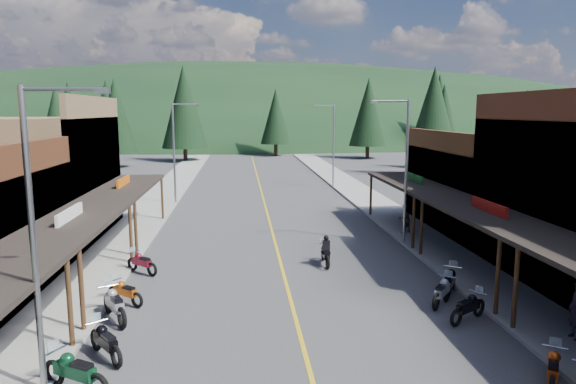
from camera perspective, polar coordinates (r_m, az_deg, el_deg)
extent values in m
plane|color=#38383A|center=(20.49, 0.34, -12.12)|extent=(220.00, 220.00, 0.00)
cube|color=gold|center=(39.76, -2.50, -1.70)|extent=(0.15, 90.00, 0.01)
cube|color=gray|center=(40.28, -14.97, -1.76)|extent=(3.40, 94.00, 0.15)
cube|color=gray|center=(41.09, 9.71, -1.37)|extent=(3.40, 94.00, 0.15)
cylinder|color=#472D19|center=(17.51, -23.09, -11.37)|extent=(0.16, 0.16, 3.00)
cube|color=#3F2111|center=(22.71, -26.57, -2.83)|extent=(0.30, 9.00, 6.20)
cube|color=black|center=(22.25, -23.06, -3.09)|extent=(3.20, 9.00, 0.18)
cylinder|color=#472D19|center=(18.59, -21.97, -10.12)|extent=(0.16, 0.16, 3.00)
cylinder|color=#472D19|center=(25.86, -17.07, -4.55)|extent=(0.16, 0.16, 3.00)
cube|color=silver|center=(22.21, -23.09, -2.58)|extent=(0.12, 3.00, 0.70)
cube|color=brown|center=(32.88, -26.89, 1.24)|extent=(8.00, 10.20, 7.00)
cube|color=brown|center=(31.60, -20.46, 2.47)|extent=(0.30, 10.20, 8.20)
cube|color=black|center=(31.38, -17.80, 0.54)|extent=(3.20, 10.20, 0.18)
cylinder|color=#472D19|center=(27.01, -16.56, -3.96)|extent=(0.16, 0.16, 3.00)
cylinder|color=#472D19|center=(35.71, -13.80, -0.74)|extent=(0.16, 0.16, 3.00)
cube|color=#CC590C|center=(31.36, -17.82, 0.90)|extent=(0.12, 3.00, 0.70)
cylinder|color=#472D19|center=(19.01, 23.95, -9.83)|extent=(0.16, 0.16, 3.00)
cube|color=#562B19|center=(24.19, 24.60, 0.38)|extent=(0.30, 9.00, 8.20)
cube|color=black|center=(23.68, 21.38, -2.29)|extent=(3.20, 9.00, 0.18)
cylinder|color=#472D19|center=(20.00, 22.27, -8.79)|extent=(0.16, 0.16, 3.00)
cylinder|color=#472D19|center=(26.90, 14.61, -3.93)|extent=(0.16, 0.16, 3.00)
cube|color=#B2140F|center=(23.64, 21.40, -1.81)|extent=(0.12, 3.00, 0.70)
cube|color=#4C2D16|center=(34.58, 22.10, 0.22)|extent=(8.00, 10.20, 5.00)
cube|color=#4C2D16|center=(32.90, 16.20, 1.17)|extent=(0.30, 10.20, 6.20)
cube|color=black|center=(32.41, 13.80, 0.97)|extent=(3.20, 10.20, 0.18)
cylinder|color=#472D19|center=(28.00, 13.78, -3.39)|extent=(0.16, 0.16, 3.00)
cylinder|color=#472D19|center=(36.46, 9.19, -0.40)|extent=(0.16, 0.16, 3.00)
cube|color=#14591E|center=(32.39, 13.82, 1.32)|extent=(0.12, 3.00, 0.70)
cylinder|color=gray|center=(14.43, -26.44, -5.52)|extent=(0.16, 0.16, 8.00)
cylinder|color=gray|center=(13.69, -23.63, 10.43)|extent=(2.00, 0.10, 0.10)
cube|color=gray|center=(13.44, -19.92, 10.47)|extent=(0.35, 0.18, 0.12)
cylinder|color=gray|center=(41.49, -12.55, 4.11)|extent=(0.16, 0.16, 8.00)
cylinder|color=gray|center=(41.24, -11.34, 9.55)|extent=(2.00, 0.10, 0.10)
cube|color=gray|center=(41.16, -10.07, 9.52)|extent=(0.35, 0.18, 0.12)
cylinder|color=gray|center=(28.68, 13.00, 2.00)|extent=(0.16, 0.16, 8.00)
cylinder|color=gray|center=(28.18, 11.32, 9.88)|extent=(2.00, 0.10, 0.10)
cube|color=gray|center=(27.94, 9.52, 9.84)|extent=(0.35, 0.18, 0.12)
cylinder|color=gray|center=(49.95, 5.08, 5.09)|extent=(0.16, 0.16, 8.00)
cylinder|color=gray|center=(49.67, 3.99, 9.58)|extent=(2.00, 0.10, 0.10)
cube|color=gray|center=(49.53, 2.95, 9.53)|extent=(0.35, 0.18, 0.12)
ellipsoid|color=black|center=(154.21, -4.64, 6.23)|extent=(310.00, 140.00, 60.00)
cylinder|color=black|center=(91.95, -19.28, 4.52)|extent=(0.60, 0.60, 2.00)
cone|color=black|center=(91.72, -19.49, 8.41)|extent=(5.88, 5.88, 10.50)
cylinder|color=black|center=(77.71, -11.32, 4.12)|extent=(0.60, 0.60, 2.00)
cone|color=black|center=(77.45, -11.48, 9.28)|extent=(6.72, 6.72, 12.00)
cylinder|color=black|center=(85.46, -1.36, 4.72)|extent=(0.60, 0.60, 2.00)
cone|color=black|center=(85.23, -1.37, 8.41)|extent=(5.04, 5.04, 9.00)
cylinder|color=black|center=(81.73, 8.81, 4.42)|extent=(0.60, 0.60, 2.00)
cone|color=black|center=(81.48, 8.91, 8.80)|extent=(5.88, 5.88, 10.50)
cylinder|color=black|center=(98.05, 16.22, 4.91)|extent=(0.60, 0.60, 2.00)
cone|color=black|center=(97.84, 16.41, 9.00)|extent=(6.72, 6.72, 12.00)
cylinder|color=black|center=(96.05, 24.68, 4.37)|extent=(0.60, 0.60, 2.00)
cone|color=black|center=(95.85, 24.89, 7.65)|extent=(5.04, 5.04, 9.00)
cylinder|color=black|center=(99.88, -22.93, 4.63)|extent=(0.60, 0.60, 2.00)
cone|color=black|center=(99.68, -23.16, 8.21)|extent=(5.88, 5.88, 10.50)
cylinder|color=black|center=(62.68, -24.03, 2.38)|extent=(0.60, 0.60, 2.00)
cone|color=black|center=(62.37, -24.32, 6.94)|extent=(4.48, 4.48, 8.00)
cylinder|color=black|center=(69.35, 16.65, 3.35)|extent=(0.60, 0.60, 2.00)
cone|color=black|center=(69.06, 16.86, 7.81)|extent=(4.93, 4.93, 8.80)
cylinder|color=black|center=(71.16, -18.42, 3.40)|extent=(0.60, 0.60, 2.00)
cone|color=black|center=(70.88, -18.65, 8.07)|extent=(5.38, 5.38, 9.60)
cylinder|color=black|center=(61.41, 15.61, 2.71)|extent=(0.60, 0.60, 2.00)
cone|color=black|center=(61.08, 15.86, 8.49)|extent=(5.82, 5.82, 10.40)
imported|color=brown|center=(31.50, 12.82, -2.90)|extent=(0.96, 0.81, 1.72)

